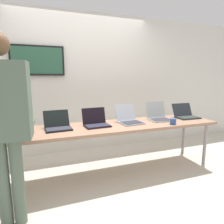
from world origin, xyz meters
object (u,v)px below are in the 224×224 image
at_px(laptop_station_2, 96,122).
at_px(laptop_station_4, 158,116).
at_px(laptop_station_1, 58,125).
at_px(laptop_station_5, 186,114).
at_px(workbench, 100,129).
at_px(laptop_station_0, 14,128).
at_px(person, 4,115).
at_px(coffee_mug, 173,121).
at_px(laptop_station_3, 129,119).

distance_m(laptop_station_2, laptop_station_4, 1.04).
bearing_deg(laptop_station_1, laptop_station_5, 0.26).
relative_size(workbench, laptop_station_0, 10.06).
distance_m(workbench, person, 1.29).
relative_size(person, coffee_mug, 19.85).
bearing_deg(laptop_station_1, laptop_station_0, -180.00).
xyz_separation_m(laptop_station_2, coffee_mug, (1.07, -0.30, -0.01)).
distance_m(laptop_station_1, coffee_mug, 1.62).
relative_size(laptop_station_0, laptop_station_5, 0.95).
xyz_separation_m(laptop_station_0, laptop_station_3, (1.55, 0.00, 0.00)).
xyz_separation_m(laptop_station_2, laptop_station_5, (1.57, 0.02, -0.00)).
distance_m(laptop_station_3, person, 1.70).
bearing_deg(workbench, laptop_station_3, 7.44).
xyz_separation_m(laptop_station_4, person, (-2.05, -0.71, 0.29)).
distance_m(workbench, laptop_station_3, 0.48).
height_order(laptop_station_0, laptop_station_3, laptop_station_3).
bearing_deg(laptop_station_3, laptop_station_1, -179.85).
distance_m(laptop_station_0, laptop_station_4, 2.08).
bearing_deg(laptop_station_1, coffee_mug, -11.00).
distance_m(laptop_station_1, person, 0.89).
bearing_deg(laptop_station_5, person, -165.03).
relative_size(workbench, laptop_station_3, 8.70).
xyz_separation_m(laptop_station_2, laptop_station_4, (1.04, 0.04, 0.01)).
xyz_separation_m(workbench, laptop_station_3, (0.47, 0.06, 0.10)).
bearing_deg(laptop_station_5, workbench, -177.44).
bearing_deg(laptop_station_4, coffee_mug, -85.24).
bearing_deg(coffee_mug, laptop_station_3, 150.79).
bearing_deg(person, laptop_station_2, 33.52).
xyz_separation_m(laptop_station_1, coffee_mug, (1.59, -0.31, -0.01)).
distance_m(laptop_station_4, coffee_mug, 0.34).
distance_m(laptop_station_0, laptop_station_3, 1.55).
height_order(workbench, laptop_station_4, laptop_station_4).
xyz_separation_m(laptop_station_1, person, (-0.49, -0.68, 0.29)).
xyz_separation_m(laptop_station_0, laptop_station_2, (1.04, -0.01, -0.00)).
relative_size(workbench, laptop_station_2, 9.77).
relative_size(laptop_station_1, laptop_station_4, 0.97).
bearing_deg(laptop_station_4, workbench, -175.16).
bearing_deg(laptop_station_5, laptop_station_2, -179.31).
relative_size(workbench, laptop_station_1, 9.86).
distance_m(workbench, laptop_station_4, 1.01).
height_order(person, coffee_mug, person).
xyz_separation_m(workbench, laptop_station_2, (-0.04, 0.05, 0.10)).
bearing_deg(coffee_mug, laptop_station_2, 164.37).
xyz_separation_m(laptop_station_0, coffee_mug, (2.11, -0.31, -0.02)).
height_order(laptop_station_2, laptop_station_5, laptop_station_2).
height_order(laptop_station_2, laptop_station_4, laptop_station_4).
height_order(laptop_station_5, person, person).
bearing_deg(workbench, laptop_station_4, 4.84).
xyz_separation_m(laptop_station_3, laptop_station_5, (1.05, 0.01, -0.01)).
relative_size(laptop_station_4, laptop_station_5, 1.00).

